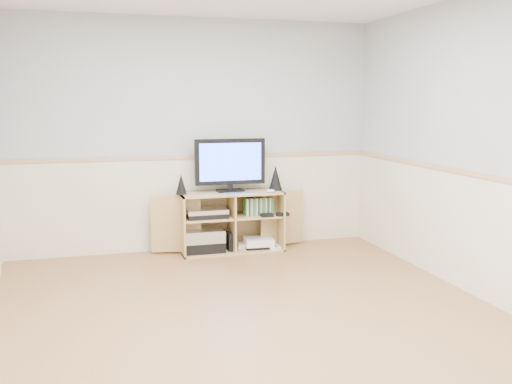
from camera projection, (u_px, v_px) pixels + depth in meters
The scene contains 11 objects.
room at pixel (235, 157), 4.15m from camera, with size 4.04×4.54×2.54m.
media_cabinet at pixel (230, 220), 6.24m from camera, with size 1.72×0.41×0.65m.
monitor at pixel (230, 163), 6.14m from camera, with size 0.77×0.18×0.57m.
speaker_left at pixel (181, 184), 6.00m from camera, with size 0.12×0.12×0.21m, color black.
speaker_right at pixel (275, 178), 6.28m from camera, with size 0.15×0.15×0.27m, color black.
keyboard at pixel (240, 193), 6.03m from camera, with size 0.33×0.13×0.01m, color white.
mouse at pixel (271, 191), 6.12m from camera, with size 0.10×0.06×0.04m, color white.
av_components at pixel (205, 233), 6.13m from camera, with size 0.51×0.32×0.47m.
game_consoles at pixel (257, 243), 6.30m from camera, with size 0.45×0.30×0.11m.
game_cases at pixel (258, 206), 6.23m from camera, with size 0.32×0.14×0.19m, color #3F8C3F.
wall_outlet at pixel (281, 191), 6.53m from camera, with size 0.12×0.03×0.12m, color white.
Camera 1 is at (-1.04, -3.90, 1.61)m, focal length 40.00 mm.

